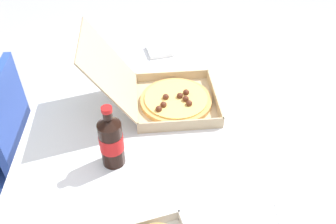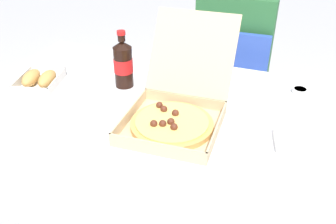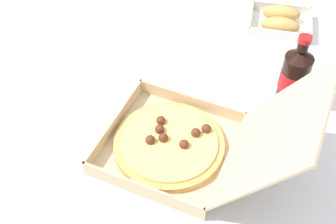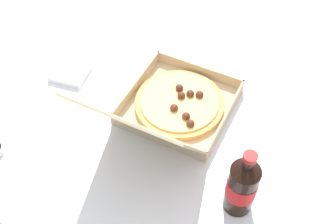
% 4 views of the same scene
% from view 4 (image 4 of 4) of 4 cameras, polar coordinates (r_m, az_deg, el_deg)
% --- Properties ---
extents(dining_table, '(1.45, 1.02, 0.72)m').
position_cam_4_polar(dining_table, '(1.23, 4.26, -3.57)').
color(dining_table, white).
rests_on(dining_table, ground_plane).
extents(pizza_box_open, '(0.32, 0.48, 0.30)m').
position_cam_4_polar(pizza_box_open, '(1.17, 0.84, 0.74)').
color(pizza_box_open, tan).
rests_on(pizza_box_open, dining_table).
extents(cola_bottle, '(0.07, 0.07, 0.22)m').
position_cam_4_polar(cola_bottle, '(0.97, 10.47, -10.29)').
color(cola_bottle, black).
rests_on(cola_bottle, dining_table).
extents(napkin_pile, '(0.13, 0.13, 0.02)m').
position_cam_4_polar(napkin_pile, '(1.35, -13.72, 5.50)').
color(napkin_pile, white).
rests_on(napkin_pile, dining_table).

